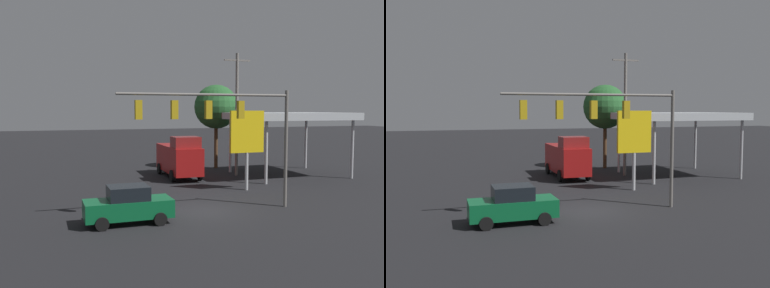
# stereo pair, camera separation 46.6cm
# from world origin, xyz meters

# --- Properties ---
(ground_plane) EXTENTS (200.00, 200.00, 0.00)m
(ground_plane) POSITION_xyz_m (0.00, 0.00, 0.00)
(ground_plane) COLOR black
(traffic_signal_assembly) EXTENTS (10.05, 0.43, 6.86)m
(traffic_signal_assembly) POSITION_xyz_m (-0.85, 0.57, 5.27)
(traffic_signal_assembly) COLOR slate
(traffic_signal_assembly) RESTS_ON ground
(utility_pole) EXTENTS (2.40, 0.26, 10.55)m
(utility_pole) POSITION_xyz_m (-7.36, -11.28, 5.56)
(utility_pole) COLOR slate
(utility_pole) RESTS_ON ground
(gas_station_canopy) EXTENTS (9.28, 7.89, 5.48)m
(gas_station_canopy) POSITION_xyz_m (-11.71, -9.93, 5.11)
(gas_station_canopy) COLOR #B2B7BC
(gas_station_canopy) RESTS_ON ground
(price_sign) EXTENTS (2.56, 0.27, 5.67)m
(price_sign) POSITION_xyz_m (-5.14, -4.89, 3.98)
(price_sign) COLOR #B7B7BC
(price_sign) RESTS_ON ground
(delivery_truck) EXTENTS (2.72, 6.87, 3.58)m
(delivery_truck) POSITION_xyz_m (-2.31, -11.88, 1.69)
(delivery_truck) COLOR maroon
(delivery_truck) RESTS_ON ground
(sedan_far) EXTENTS (4.40, 2.07, 1.93)m
(sedan_far) POSITION_xyz_m (4.56, 1.27, 0.95)
(sedan_far) COLOR #0C592D
(sedan_far) RESTS_ON ground
(street_tree) EXTENTS (4.29, 4.29, 8.16)m
(street_tree) POSITION_xyz_m (-7.53, -16.35, 5.98)
(street_tree) COLOR #4C331E
(street_tree) RESTS_ON ground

